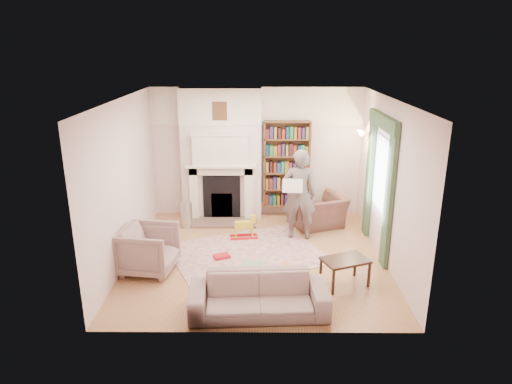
{
  "coord_description": "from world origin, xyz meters",
  "views": [
    {
      "loc": [
        0.05,
        -7.43,
        3.65
      ],
      "look_at": [
        0.0,
        0.25,
        1.15
      ],
      "focal_mm": 32.0,
      "sensor_mm": 36.0,
      "label": 1
    }
  ],
  "objects_px": {
    "armchair_left": "(149,249)",
    "rocking_horse": "(244,227)",
    "coffee_table": "(345,272)",
    "bookcase": "(287,164)",
    "paraffin_heater": "(186,215)",
    "sofa": "(259,295)",
    "armchair_reading": "(318,211)",
    "man_reading": "(299,195)"
  },
  "relations": [
    {
      "from": "armchair_reading",
      "to": "rocking_horse",
      "type": "bearing_deg",
      "value": 2.89
    },
    {
      "from": "paraffin_heater",
      "to": "bookcase",
      "type": "bearing_deg",
      "value": 18.75
    },
    {
      "from": "armchair_reading",
      "to": "armchair_left",
      "type": "bearing_deg",
      "value": 13.06
    },
    {
      "from": "armchair_reading",
      "to": "paraffin_heater",
      "type": "xyz_separation_m",
      "value": [
        -2.74,
        -0.08,
        -0.06
      ]
    },
    {
      "from": "armchair_left",
      "to": "sofa",
      "type": "relative_size",
      "value": 0.45
    },
    {
      "from": "bookcase",
      "to": "paraffin_heater",
      "type": "relative_size",
      "value": 3.36
    },
    {
      "from": "bookcase",
      "to": "armchair_left",
      "type": "height_order",
      "value": "bookcase"
    },
    {
      "from": "armchair_reading",
      "to": "coffee_table",
      "type": "xyz_separation_m",
      "value": [
        0.13,
        -2.47,
        -0.11
      ]
    },
    {
      "from": "armchair_left",
      "to": "man_reading",
      "type": "relative_size",
      "value": 0.48
    },
    {
      "from": "bookcase",
      "to": "sofa",
      "type": "bearing_deg",
      "value": -98.74
    },
    {
      "from": "bookcase",
      "to": "coffee_table",
      "type": "bearing_deg",
      "value": -76.28
    },
    {
      "from": "armchair_reading",
      "to": "man_reading",
      "type": "distance_m",
      "value": 0.94
    },
    {
      "from": "armchair_reading",
      "to": "man_reading",
      "type": "relative_size",
      "value": 0.57
    },
    {
      "from": "bookcase",
      "to": "armchair_left",
      "type": "bearing_deg",
      "value": -132.56
    },
    {
      "from": "sofa",
      "to": "man_reading",
      "type": "xyz_separation_m",
      "value": [
        0.78,
        2.67,
        0.61
      ]
    },
    {
      "from": "sofa",
      "to": "rocking_horse",
      "type": "height_order",
      "value": "sofa"
    },
    {
      "from": "coffee_table",
      "to": "armchair_reading",
      "type": "bearing_deg",
      "value": 71.27
    },
    {
      "from": "man_reading",
      "to": "rocking_horse",
      "type": "relative_size",
      "value": 3.32
    },
    {
      "from": "armchair_reading",
      "to": "coffee_table",
      "type": "distance_m",
      "value": 2.47
    },
    {
      "from": "bookcase",
      "to": "sofa",
      "type": "xyz_separation_m",
      "value": [
        -0.6,
        -3.9,
        -0.89
      ]
    },
    {
      "from": "paraffin_heater",
      "to": "armchair_reading",
      "type": "bearing_deg",
      "value": 1.69
    },
    {
      "from": "man_reading",
      "to": "coffee_table",
      "type": "distance_m",
      "value": 2.06
    },
    {
      "from": "coffee_table",
      "to": "rocking_horse",
      "type": "relative_size",
      "value": 1.3
    },
    {
      "from": "man_reading",
      "to": "paraffin_heater",
      "type": "xyz_separation_m",
      "value": [
        -2.29,
        0.52,
        -0.62
      ]
    },
    {
      "from": "bookcase",
      "to": "paraffin_heater",
      "type": "bearing_deg",
      "value": -161.25
    },
    {
      "from": "rocking_horse",
      "to": "bookcase",
      "type": "bearing_deg",
      "value": 47.03
    },
    {
      "from": "armchair_reading",
      "to": "rocking_horse",
      "type": "distance_m",
      "value": 1.66
    },
    {
      "from": "armchair_reading",
      "to": "armchair_left",
      "type": "height_order",
      "value": "armchair_left"
    },
    {
      "from": "coffee_table",
      "to": "bookcase",
      "type": "bearing_deg",
      "value": 82.03
    },
    {
      "from": "bookcase",
      "to": "armchair_left",
      "type": "xyz_separation_m",
      "value": [
        -2.43,
        -2.65,
        -0.78
      ]
    },
    {
      "from": "bookcase",
      "to": "man_reading",
      "type": "xyz_separation_m",
      "value": [
        0.18,
        -1.23,
        -0.28
      ]
    },
    {
      "from": "armchair_left",
      "to": "rocking_horse",
      "type": "height_order",
      "value": "armchair_left"
    },
    {
      "from": "armchair_reading",
      "to": "paraffin_heater",
      "type": "height_order",
      "value": "armchair_reading"
    },
    {
      "from": "bookcase",
      "to": "paraffin_heater",
      "type": "xyz_separation_m",
      "value": [
        -2.11,
        -0.71,
        -0.9
      ]
    },
    {
      "from": "sofa",
      "to": "rocking_horse",
      "type": "relative_size",
      "value": 3.61
    },
    {
      "from": "armchair_reading",
      "to": "coffee_table",
      "type": "height_order",
      "value": "armchair_reading"
    },
    {
      "from": "bookcase",
      "to": "armchair_reading",
      "type": "xyz_separation_m",
      "value": [
        0.63,
        -0.63,
        -0.84
      ]
    },
    {
      "from": "armchair_reading",
      "to": "sofa",
      "type": "bearing_deg",
      "value": 49.1
    },
    {
      "from": "armchair_reading",
      "to": "armchair_left",
      "type": "xyz_separation_m",
      "value": [
        -3.06,
        -2.01,
        0.06
      ]
    },
    {
      "from": "rocking_horse",
      "to": "armchair_reading",
      "type": "bearing_deg",
      "value": 15.03
    },
    {
      "from": "coffee_table",
      "to": "rocking_horse",
      "type": "bearing_deg",
      "value": 110.64
    },
    {
      "from": "man_reading",
      "to": "paraffin_heater",
      "type": "relative_size",
      "value": 3.25
    }
  ]
}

